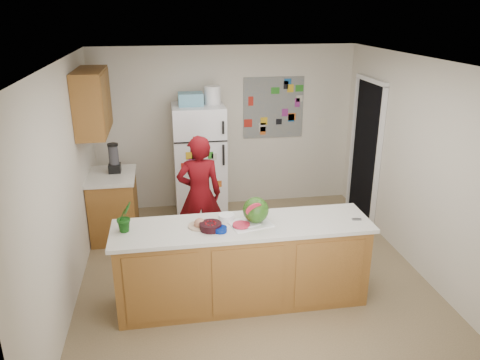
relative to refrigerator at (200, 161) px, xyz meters
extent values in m
cube|color=brown|center=(0.45, -1.88, -0.86)|extent=(4.00, 4.50, 0.02)
cube|color=beige|center=(0.45, 0.38, 0.40)|extent=(4.00, 0.02, 2.50)
cube|color=beige|center=(-1.56, -1.88, 0.40)|extent=(0.02, 4.50, 2.50)
cube|color=beige|center=(2.46, -1.88, 0.40)|extent=(0.02, 4.50, 2.50)
cube|color=white|center=(0.45, -1.88, 1.66)|extent=(4.00, 4.50, 0.02)
cube|color=black|center=(2.44, -0.43, 0.17)|extent=(0.03, 0.85, 2.04)
cube|color=brown|center=(0.25, -2.38, -0.41)|extent=(2.60, 0.62, 0.88)
cube|color=silver|center=(0.25, -2.38, 0.05)|extent=(2.68, 0.70, 0.04)
cube|color=brown|center=(-1.24, -0.53, -0.42)|extent=(0.60, 0.80, 0.86)
cube|color=silver|center=(-1.24, -0.53, 0.03)|extent=(0.64, 0.84, 0.04)
cube|color=brown|center=(-1.37, -0.58, 1.05)|extent=(0.35, 1.00, 0.80)
cube|color=silver|center=(0.00, 0.00, 0.00)|extent=(0.75, 0.70, 1.70)
cube|color=#5999B2|center=(-0.10, 0.00, 0.94)|extent=(0.35, 0.28, 0.18)
cube|color=slate|center=(1.20, 0.36, 0.70)|extent=(0.95, 0.01, 0.95)
imported|color=#5F080E|center=(-0.10, -1.14, -0.07)|extent=(0.57, 0.37, 1.55)
cylinder|color=black|center=(-1.19, -0.44, 0.24)|extent=(0.13, 0.13, 0.38)
cube|color=white|center=(0.33, -2.38, 0.08)|extent=(0.47, 0.40, 0.01)
sphere|color=#245B0E|center=(0.39, -2.36, 0.22)|extent=(0.27, 0.27, 0.27)
cylinder|color=red|center=(0.22, -2.43, 0.09)|extent=(0.18, 0.18, 0.02)
cylinder|color=black|center=(-0.09, -2.44, 0.11)|extent=(0.24, 0.24, 0.07)
cylinder|color=white|center=(0.10, -2.24, 0.10)|extent=(0.22, 0.22, 0.06)
cylinder|color=navy|center=(0.00, -2.50, 0.10)|extent=(0.17, 0.17, 0.05)
cylinder|color=beige|center=(-0.19, -2.35, 0.08)|extent=(0.31, 0.31, 0.02)
cube|color=white|center=(0.32, -2.40, 0.08)|extent=(0.21, 0.20, 0.02)
cube|color=gray|center=(1.45, -2.46, 0.08)|extent=(0.10, 0.06, 0.01)
imported|color=#16430C|center=(-0.93, -2.33, 0.22)|extent=(0.22, 0.22, 0.31)
camera|label=1|loc=(-0.49, -6.66, 2.17)|focal=35.00mm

